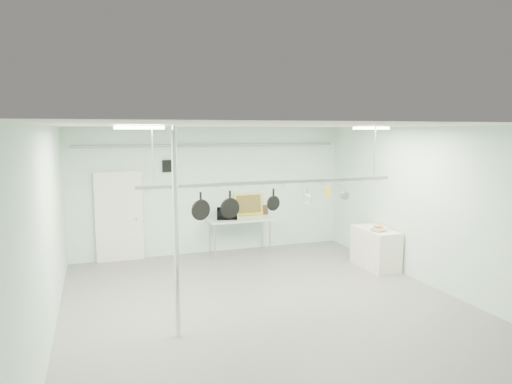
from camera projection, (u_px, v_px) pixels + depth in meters
name	position (u px, v px, depth m)	size (l,w,h in m)	color
floor	(268.00, 307.00, 8.09)	(8.00, 8.00, 0.00)	gray
ceiling	(269.00, 126.00, 7.66)	(7.00, 8.00, 0.02)	silver
back_wall	(212.00, 190.00, 11.60)	(7.00, 0.02, 3.20)	silver
right_wall	(433.00, 208.00, 9.02)	(0.02, 8.00, 3.20)	silver
door	(119.00, 218.00, 10.87)	(1.10, 0.10, 2.20)	silver
wall_vent	(168.00, 166.00, 11.13)	(0.30, 0.04, 0.30)	black
conduit_pipe	(213.00, 145.00, 11.36)	(0.07, 0.07, 6.60)	gray
chrome_pole	(176.00, 234.00, 6.75)	(0.08, 0.08, 3.20)	silver
prep_table	(240.00, 221.00, 11.54)	(1.60, 0.70, 0.91)	silver
side_cabinet	(375.00, 248.00, 10.37)	(0.60, 1.20, 0.90)	silver
pot_rack	(273.00, 181.00, 8.13)	(4.80, 0.06, 1.00)	#B7B7BC
light_panel_left	(139.00, 128.00, 6.19)	(0.65, 0.30, 0.05)	white
light_panel_right	(371.00, 128.00, 9.01)	(0.65, 0.30, 0.05)	white
microwave	(227.00, 214.00, 11.42)	(0.51, 0.34, 0.28)	black
coffee_canister	(235.00, 215.00, 11.44)	(0.16, 0.16, 0.20)	white
painting_large	(248.00, 204.00, 11.88)	(0.78, 0.05, 0.58)	gold
painting_small	(262.00, 210.00, 12.03)	(0.30, 0.04, 0.25)	#362113
fruit_bowl	(378.00, 229.00, 10.10)	(0.38, 0.38, 0.09)	white
skillet_left	(201.00, 206.00, 7.75)	(0.36, 0.06, 0.48)	black
skillet_mid	(230.00, 204.00, 7.92)	(0.36, 0.06, 0.48)	black
skillet_right	(273.00, 199.00, 8.18)	(0.27, 0.06, 0.38)	black
whisk	(307.00, 197.00, 8.40)	(0.18, 0.18, 0.37)	silver
grater	(328.00, 192.00, 8.53)	(0.09, 0.02, 0.22)	yellow
saucepan	(345.00, 193.00, 8.65)	(0.15, 0.09, 0.28)	silver
fruit_cluster	(378.00, 227.00, 10.10)	(0.24, 0.24, 0.09)	#AF2410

